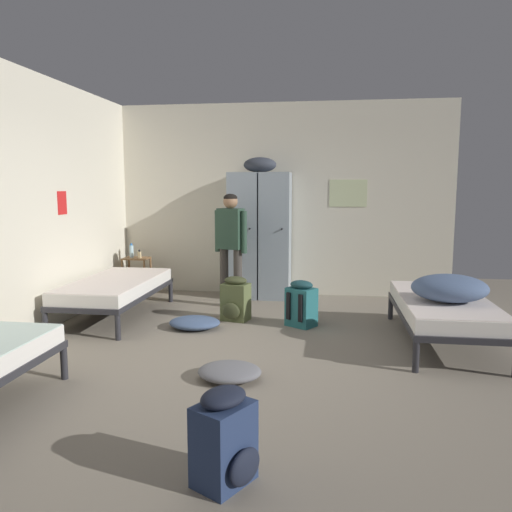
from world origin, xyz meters
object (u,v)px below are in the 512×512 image
(bed_left_rear, at_px, (116,288))
(clothes_pile_grey, at_px, (230,372))
(backpack_olive, at_px, (235,300))
(lotion_bottle, at_px, (140,255))
(bed_right, at_px, (443,308))
(backpack_teal, at_px, (302,304))
(clothes_pile_denim, at_px, (195,323))
(bedding_heap, at_px, (450,288))
(person_traveler, at_px, (231,239))
(locker_bank, at_px, (260,233))
(backpack_navy, at_px, (225,439))
(water_bottle, at_px, (132,251))
(shelf_unit, at_px, (137,272))

(bed_left_rear, height_order, clothes_pile_grey, bed_left_rear)
(backpack_olive, bearing_deg, lotion_bottle, 143.97)
(bed_right, height_order, bed_left_rear, same)
(clothes_pile_grey, bearing_deg, backpack_teal, 73.50)
(bed_right, bearing_deg, clothes_pile_denim, 176.57)
(bed_left_rear, bearing_deg, bed_right, -7.77)
(bedding_heap, distance_m, clothes_pile_grey, 2.40)
(bed_left_rear, xyz_separation_m, person_traveler, (1.34, 0.77, 0.55))
(bed_left_rear, bearing_deg, clothes_pile_denim, -17.93)
(clothes_pile_denim, bearing_deg, bed_right, -3.43)
(person_traveler, bearing_deg, bed_right, -27.17)
(locker_bank, xyz_separation_m, backpack_navy, (0.45, -4.78, -0.71))
(backpack_olive, relative_size, clothes_pile_denim, 0.92)
(water_bottle, distance_m, backpack_navy, 5.32)
(bed_right, xyz_separation_m, lotion_bottle, (-4.04, 1.83, 0.24))
(locker_bank, xyz_separation_m, clothes_pile_denim, (-0.53, -1.80, -0.90))
(person_traveler, height_order, lotion_bottle, person_traveler)
(clothes_pile_denim, bearing_deg, lotion_bottle, 127.98)
(bedding_heap, bearing_deg, clothes_pile_grey, -150.82)
(bed_left_rear, bearing_deg, backpack_olive, 2.32)
(water_bottle, relative_size, backpack_olive, 0.39)
(water_bottle, bearing_deg, backpack_olive, -35.02)
(backpack_teal, bearing_deg, clothes_pile_denim, -166.87)
(bed_right, relative_size, person_traveler, 1.23)
(backpack_navy, bearing_deg, locker_bank, 95.44)
(bed_left_rear, bearing_deg, shelf_unit, 100.54)
(lotion_bottle, bearing_deg, bed_right, -24.38)
(bedding_heap, height_order, clothes_pile_grey, bedding_heap)
(locker_bank, bearing_deg, bedding_heap, -43.91)
(lotion_bottle, height_order, backpack_teal, lotion_bottle)
(backpack_olive, distance_m, clothes_pile_grey, 1.94)
(bedding_heap, bearing_deg, shelf_unit, 153.56)
(water_bottle, xyz_separation_m, lotion_bottle, (0.15, -0.06, -0.04))
(locker_bank, relative_size, person_traveler, 1.34)
(water_bottle, bearing_deg, backpack_navy, -62.70)
(shelf_unit, height_order, backpack_teal, shelf_unit)
(bedding_heap, distance_m, lotion_bottle, 4.52)
(bed_right, xyz_separation_m, clothes_pile_grey, (-2.03, -1.32, -0.31))
(bed_left_rear, relative_size, backpack_navy, 3.45)
(locker_bank, bearing_deg, bed_left_rear, -138.90)
(bedding_heap, bearing_deg, backpack_teal, 157.44)
(bed_right, xyz_separation_m, water_bottle, (-4.19, 1.89, 0.29))
(shelf_unit, relative_size, bed_right, 0.30)
(person_traveler, distance_m, backpack_navy, 4.24)
(locker_bank, bearing_deg, lotion_bottle, -175.86)
(backpack_olive, bearing_deg, backpack_navy, -80.44)
(backpack_navy, xyz_separation_m, clothes_pile_denim, (-0.98, 2.98, -0.19))
(backpack_navy, bearing_deg, clothes_pile_denim, 108.19)
(shelf_unit, relative_size, person_traveler, 0.37)
(water_bottle, distance_m, clothes_pile_denim, 2.33)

